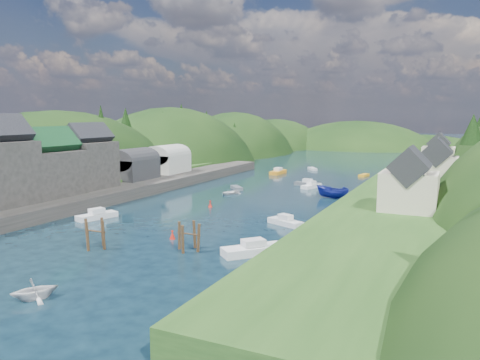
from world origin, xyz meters
The scene contains 15 objects.
ground centered at (0.00, 50.00, 0.00)m, with size 600.00×600.00×0.00m, color black.
hillside_left centered at (-45.00, 75.00, -8.03)m, with size 44.00×245.56×52.00m.
far_hills centered at (1.22, 174.01, -10.80)m, with size 103.00×68.00×44.00m.
hill_trees centered at (-0.49, 65.58, 11.15)m, with size 91.36×152.16×12.75m.
quay_left centered at (-24.00, 20.00, 1.00)m, with size 12.00×110.00×2.00m, color #2D2B28.
terrace_left_grass centered at (-31.00, 20.00, 1.25)m, with size 12.00×110.00×2.50m, color #234719.
quayside_buildings centered at (-26.00, 6.39, 7.09)m, with size 8.00×35.84×12.90m.
boat_sheds centered at (-26.00, 39.00, 5.27)m, with size 7.00×21.00×7.50m.
terrace_right centered at (25.00, 40.00, 1.20)m, with size 16.00×120.00×2.40m, color #234719.
right_bank_cottages centered at (28.00, 48.33, 5.84)m, with size 9.00×59.24×8.41m.
piling_cluster_near centered at (-3.30, -2.44, 1.35)m, with size 2.86×2.70×3.84m.
piling_cluster_far centered at (6.58, 1.21, 1.29)m, with size 2.92×2.75×3.72m.
channel_buoy_near centered at (2.28, 4.44, 0.48)m, with size 0.70×0.70×1.10m.
channel_buoy_far centered at (-3.09, 23.36, 0.48)m, with size 0.70×0.70×1.10m.
moored_boats centered at (-0.42, 21.85, 0.72)m, with size 36.15×100.03×2.43m.
Camera 1 is at (32.91, -41.08, 14.75)m, focal length 35.00 mm.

